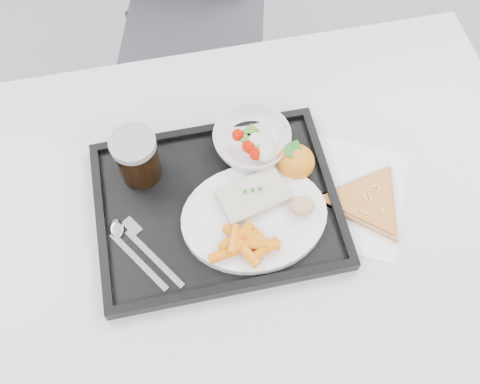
# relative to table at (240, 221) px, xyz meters

# --- Properties ---
(room) EXTENTS (6.04, 7.04, 2.84)m
(room) POSITION_rel_table_xyz_m (0.00, -0.30, 0.72)
(room) COLOR gray
(room) RESTS_ON ground
(table) EXTENTS (1.20, 0.80, 0.75)m
(table) POSITION_rel_table_xyz_m (0.00, 0.00, 0.00)
(table) COLOR #B6B6B9
(table) RESTS_ON ground
(chair) EXTENTS (0.51, 0.51, 0.93)m
(chair) POSITION_rel_table_xyz_m (0.01, 0.80, -0.15)
(chair) COLOR #33323A
(chair) RESTS_ON ground
(tray) EXTENTS (0.45, 0.35, 0.03)m
(tray) POSITION_rel_table_xyz_m (-0.04, 0.01, 0.08)
(tray) COLOR black
(tray) RESTS_ON table
(dinner_plate) EXTENTS (0.27, 0.27, 0.02)m
(dinner_plate) POSITION_rel_table_xyz_m (0.02, -0.04, 0.09)
(dinner_plate) COLOR white
(dinner_plate) RESTS_ON tray
(fish_fillet) EXTENTS (0.14, 0.10, 0.02)m
(fish_fillet) POSITION_rel_table_xyz_m (0.02, -0.00, 0.11)
(fish_fillet) COLOR beige
(fish_fillet) RESTS_ON dinner_plate
(bread_roll) EXTENTS (0.06, 0.05, 0.03)m
(bread_roll) POSITION_rel_table_xyz_m (0.11, -0.05, 0.12)
(bread_roll) COLOR #D5B280
(bread_roll) RESTS_ON dinner_plate
(salad_bowl) EXTENTS (0.15, 0.15, 0.05)m
(salad_bowl) POSITION_rel_table_xyz_m (0.05, 0.12, 0.11)
(salad_bowl) COLOR white
(salad_bowl) RESTS_ON tray
(cola_glass) EXTENTS (0.08, 0.08, 0.11)m
(cola_glass) POSITION_rel_table_xyz_m (-0.17, 0.10, 0.14)
(cola_glass) COLOR black
(cola_glass) RESTS_ON tray
(cutlery) EXTENTS (0.13, 0.16, 0.01)m
(cutlery) POSITION_rel_table_xyz_m (-0.20, -0.05, 0.08)
(cutlery) COLOR silver
(cutlery) RESTS_ON tray
(napkin) EXTENTS (0.33, 0.33, 0.00)m
(napkin) POSITION_rel_table_xyz_m (0.19, -0.01, 0.07)
(napkin) COLOR white
(napkin) RESTS_ON table
(tangerine) EXTENTS (0.09, 0.09, 0.07)m
(tangerine) POSITION_rel_table_xyz_m (0.12, 0.05, 0.10)
(tangerine) COLOR orange
(tangerine) RESTS_ON napkin
(pizza_slice) EXTENTS (0.26, 0.26, 0.02)m
(pizza_slice) POSITION_rel_table_xyz_m (0.24, -0.04, 0.08)
(pizza_slice) COLOR tan
(pizza_slice) RESTS_ON napkin
(carrot_pile) EXTENTS (0.13, 0.09, 0.03)m
(carrot_pile) POSITION_rel_table_xyz_m (-0.01, -0.09, 0.11)
(carrot_pile) COLOR orange
(carrot_pile) RESTS_ON dinner_plate
(salad_contents) EXTENTS (0.08, 0.09, 0.03)m
(salad_contents) POSITION_rel_table_xyz_m (0.05, 0.09, 0.12)
(salad_contents) COLOR #C30E00
(salad_contents) RESTS_ON salad_bowl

